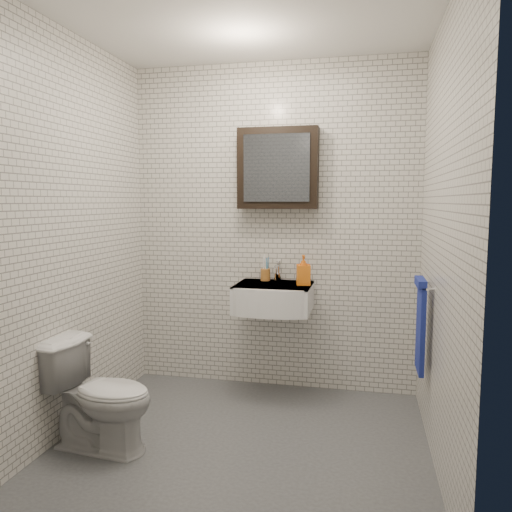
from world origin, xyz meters
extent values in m
cube|color=#45484C|center=(0.00, 0.00, 0.01)|extent=(2.20, 2.00, 0.01)
cube|color=silver|center=(0.00, 1.00, 1.25)|extent=(2.20, 0.02, 2.50)
cube|color=silver|center=(0.00, -1.00, 1.25)|extent=(2.20, 0.02, 2.50)
cube|color=silver|center=(-1.10, 0.00, 1.25)|extent=(0.02, 2.00, 2.50)
cube|color=silver|center=(1.10, 0.00, 1.25)|extent=(0.02, 2.00, 2.50)
cube|color=white|center=(0.00, 0.00, 2.50)|extent=(2.20, 2.00, 0.02)
cube|color=white|center=(0.05, 0.78, 0.75)|extent=(0.55, 0.45, 0.20)
cylinder|color=silver|center=(0.05, 0.80, 0.84)|extent=(0.31, 0.31, 0.02)
cylinder|color=silver|center=(0.05, 0.80, 0.85)|extent=(0.04, 0.04, 0.01)
cube|color=white|center=(0.05, 0.78, 0.84)|extent=(0.55, 0.45, 0.01)
cylinder|color=silver|center=(0.05, 0.94, 0.88)|extent=(0.06, 0.06, 0.06)
cylinder|color=silver|center=(0.05, 0.94, 0.94)|extent=(0.03, 0.03, 0.08)
cylinder|color=silver|center=(0.05, 0.88, 0.97)|extent=(0.02, 0.12, 0.02)
cube|color=silver|center=(0.05, 0.97, 0.99)|extent=(0.02, 0.09, 0.01)
cube|color=black|center=(0.05, 0.93, 1.70)|extent=(0.60, 0.14, 0.60)
cube|color=#3F444C|center=(0.05, 0.85, 1.70)|extent=(0.49, 0.01, 0.49)
cylinder|color=silver|center=(1.06, 0.35, 0.95)|extent=(0.02, 0.30, 0.02)
cylinder|color=silver|center=(1.08, 0.48, 0.95)|extent=(0.04, 0.02, 0.02)
cylinder|color=silver|center=(1.08, 0.22, 0.95)|extent=(0.04, 0.02, 0.02)
cube|color=#2339A0|center=(1.05, 0.35, 0.68)|extent=(0.03, 0.26, 0.54)
cube|color=#2339A0|center=(1.04, 0.35, 0.96)|extent=(0.05, 0.26, 0.05)
cylinder|color=#AF6C2B|center=(-0.04, 0.92, 0.90)|extent=(0.08, 0.08, 0.09)
cylinder|color=white|center=(-0.06, 0.91, 0.96)|extent=(0.02, 0.03, 0.17)
cylinder|color=teal|center=(-0.03, 0.92, 0.95)|extent=(0.01, 0.02, 0.16)
cylinder|color=white|center=(-0.05, 0.94, 0.96)|extent=(0.02, 0.03, 0.18)
cylinder|color=teal|center=(-0.03, 0.93, 0.95)|extent=(0.02, 0.04, 0.16)
imported|color=orange|center=(0.27, 0.79, 0.96)|extent=(0.12, 0.12, 0.22)
imported|color=silver|center=(-0.80, -0.23, 0.33)|extent=(0.68, 0.43, 0.65)
camera|label=1|loc=(0.70, -2.79, 1.46)|focal=35.00mm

